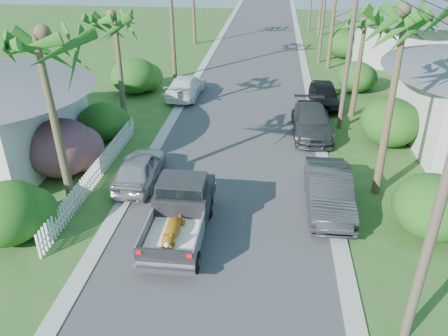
# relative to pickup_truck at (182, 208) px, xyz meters

# --- Properties ---
(ground) EXTENTS (120.00, 120.00, 0.00)m
(ground) POSITION_rel_pickup_truck_xyz_m (1.48, -2.16, -1.01)
(ground) COLOR #295520
(ground) RESTS_ON ground
(road) EXTENTS (8.00, 100.00, 0.02)m
(road) POSITION_rel_pickup_truck_xyz_m (1.48, 22.84, -1.00)
(road) COLOR #38383A
(road) RESTS_ON ground
(curb_left) EXTENTS (0.60, 100.00, 0.06)m
(curb_left) POSITION_rel_pickup_truck_xyz_m (-2.82, 22.84, -0.98)
(curb_left) COLOR #A5A39E
(curb_left) RESTS_ON ground
(curb_right) EXTENTS (0.60, 100.00, 0.06)m
(curb_right) POSITION_rel_pickup_truck_xyz_m (5.78, 22.84, -0.98)
(curb_right) COLOR #A5A39E
(curb_right) RESTS_ON ground
(pickup_truck) EXTENTS (1.98, 5.12, 2.06)m
(pickup_truck) POSITION_rel_pickup_truck_xyz_m (0.00, 0.00, 0.00)
(pickup_truck) COLOR black
(pickup_truck) RESTS_ON ground
(parked_car_rn) EXTENTS (1.70, 4.83, 1.59)m
(parked_car_rn) POSITION_rel_pickup_truck_xyz_m (5.55, 2.14, -0.21)
(parked_car_rn) COLOR #292B2E
(parked_car_rn) RESTS_ON ground
(parked_car_rm) EXTENTS (2.22, 5.19, 1.49)m
(parked_car_rm) POSITION_rel_pickup_truck_xyz_m (5.39, 9.71, -0.26)
(parked_car_rm) COLOR #2F3234
(parked_car_rm) RESTS_ON ground
(parked_car_rf) EXTENTS (1.85, 4.44, 1.50)m
(parked_car_rf) POSITION_rel_pickup_truck_xyz_m (6.48, 14.52, -0.26)
(parked_car_rf) COLOR black
(parked_car_rf) RESTS_ON ground
(parked_car_ln) EXTENTS (1.74, 4.20, 1.42)m
(parked_car_ln) POSITION_rel_pickup_truck_xyz_m (-2.58, 3.37, -0.30)
(parked_car_ln) COLOR #A5A7AC
(parked_car_ln) RESTS_ON ground
(parked_car_lf) EXTENTS (2.24, 5.06, 1.44)m
(parked_car_lf) POSITION_rel_pickup_truck_xyz_m (-2.77, 15.31, -0.29)
(parked_car_lf) COLOR white
(parked_car_lf) RESTS_ON ground
(palm_l_a) EXTENTS (4.40, 4.40, 8.20)m
(palm_l_a) POSITION_rel_pickup_truck_xyz_m (-4.72, 0.84, 5.92)
(palm_l_a) COLOR brown
(palm_l_a) RESTS_ON ground
(palm_l_b) EXTENTS (4.40, 4.40, 7.40)m
(palm_l_b) POSITION_rel_pickup_truck_xyz_m (-5.32, 9.84, 5.14)
(palm_l_b) COLOR brown
(palm_l_b) RESTS_ON ground
(palm_r_a) EXTENTS (4.40, 4.40, 8.70)m
(palm_r_a) POSITION_rel_pickup_truck_xyz_m (7.78, 3.84, 6.41)
(palm_r_a) COLOR brown
(palm_r_a) RESTS_ON ground
(palm_r_b) EXTENTS (4.40, 4.40, 7.20)m
(palm_r_b) POSITION_rel_pickup_truck_xyz_m (8.08, 12.84, 4.94)
(palm_r_b) COLOR brown
(palm_r_b) RESTS_ON ground
(shrub_l_a) EXTENTS (2.60, 2.86, 2.20)m
(shrub_l_a) POSITION_rel_pickup_truck_xyz_m (-6.02, -1.16, 0.09)
(shrub_l_a) COLOR #1C4E16
(shrub_l_a) RESTS_ON ground
(shrub_l_b) EXTENTS (3.00, 3.30, 2.60)m
(shrub_l_b) POSITION_rel_pickup_truck_xyz_m (-6.32, 3.84, 0.29)
(shrub_l_b) COLOR #A31767
(shrub_l_b) RESTS_ON ground
(shrub_l_c) EXTENTS (2.40, 2.64, 2.00)m
(shrub_l_c) POSITION_rel_pickup_truck_xyz_m (-5.92, 7.84, -0.01)
(shrub_l_c) COLOR #1C4E16
(shrub_l_c) RESTS_ON ground
(shrub_l_d) EXTENTS (3.20, 3.52, 2.40)m
(shrub_l_d) POSITION_rel_pickup_truck_xyz_m (-6.52, 15.84, 0.19)
(shrub_l_d) COLOR #1C4E16
(shrub_l_d) RESTS_ON ground
(shrub_r_a) EXTENTS (2.80, 3.08, 2.30)m
(shrub_r_a) POSITION_rel_pickup_truck_xyz_m (9.08, 0.84, 0.14)
(shrub_r_a) COLOR #1C4E16
(shrub_r_a) RESTS_ON ground
(shrub_r_b) EXTENTS (3.00, 3.30, 2.50)m
(shrub_r_b) POSITION_rel_pickup_truck_xyz_m (9.28, 8.84, 0.24)
(shrub_r_b) COLOR #1C4E16
(shrub_r_b) RESTS_ON ground
(shrub_r_c) EXTENTS (2.60, 2.86, 2.10)m
(shrub_r_c) POSITION_rel_pickup_truck_xyz_m (8.98, 17.84, 0.04)
(shrub_r_c) COLOR #1C4E16
(shrub_r_c) RESTS_ON ground
(shrub_r_d) EXTENTS (3.20, 3.52, 2.60)m
(shrub_r_d) POSITION_rel_pickup_truck_xyz_m (9.48, 27.84, 0.29)
(shrub_r_d) COLOR #1C4E16
(shrub_r_d) RESTS_ON ground
(picket_fence) EXTENTS (0.10, 11.00, 1.00)m
(picket_fence) POSITION_rel_pickup_truck_xyz_m (-4.52, 3.34, -0.51)
(picket_fence) COLOR white
(picket_fence) RESTS_ON ground
(house_right_far) EXTENTS (9.00, 8.00, 4.60)m
(house_right_far) POSITION_rel_pickup_truck_xyz_m (14.48, 27.84, 1.11)
(house_right_far) COLOR silver
(house_right_far) RESTS_ON ground
(utility_pole_a) EXTENTS (1.60, 0.26, 9.00)m
(utility_pole_a) POSITION_rel_pickup_truck_xyz_m (7.08, -4.16, 3.59)
(utility_pole_a) COLOR brown
(utility_pole_a) RESTS_ON ground
(utility_pole_b) EXTENTS (1.60, 0.26, 9.00)m
(utility_pole_b) POSITION_rel_pickup_truck_xyz_m (7.08, 10.84, 3.59)
(utility_pole_b) COLOR brown
(utility_pole_b) RESTS_ON ground
(utility_pole_c) EXTENTS (1.60, 0.26, 9.00)m
(utility_pole_c) POSITION_rel_pickup_truck_xyz_m (7.08, 25.84, 3.59)
(utility_pole_c) COLOR brown
(utility_pole_c) RESTS_ON ground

